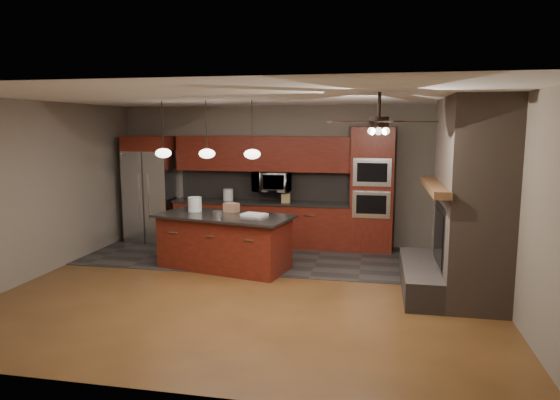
% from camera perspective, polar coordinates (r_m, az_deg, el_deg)
% --- Properties ---
extents(ground, '(7.00, 7.00, 0.00)m').
position_cam_1_polar(ground, '(7.57, -3.28, -10.03)').
color(ground, brown).
rests_on(ground, ground).
extents(ceiling, '(7.00, 6.00, 0.02)m').
position_cam_1_polar(ceiling, '(7.19, -3.47, 11.63)').
color(ceiling, white).
rests_on(ceiling, back_wall).
extents(back_wall, '(7.00, 0.02, 2.80)m').
position_cam_1_polar(back_wall, '(10.16, 0.87, 2.82)').
color(back_wall, '#6A6054').
rests_on(back_wall, ground).
extents(right_wall, '(0.02, 6.00, 2.80)m').
position_cam_1_polar(right_wall, '(7.22, 24.59, -0.28)').
color(right_wall, '#6A6054').
rests_on(right_wall, ground).
extents(left_wall, '(0.02, 6.00, 2.80)m').
position_cam_1_polar(left_wall, '(8.80, -26.02, 1.07)').
color(left_wall, '#6A6054').
rests_on(left_wall, ground).
extents(slate_tile_patch, '(7.00, 2.40, 0.01)m').
position_cam_1_polar(slate_tile_patch, '(9.25, -0.49, -6.54)').
color(slate_tile_patch, '#312E2C').
rests_on(slate_tile_patch, ground).
extents(fireplace_column, '(1.30, 2.10, 2.80)m').
position_cam_1_polar(fireplace_column, '(7.54, 20.43, -0.50)').
color(fireplace_column, brown).
rests_on(fireplace_column, ground).
extents(back_cabinetry, '(3.59, 0.64, 2.20)m').
position_cam_1_polar(back_cabinetry, '(10.07, -2.06, -0.14)').
color(back_cabinetry, maroon).
rests_on(back_cabinetry, ground).
extents(oven_tower, '(0.80, 0.63, 2.38)m').
position_cam_1_polar(oven_tower, '(9.72, 10.45, 1.18)').
color(oven_tower, maroon).
rests_on(oven_tower, ground).
extents(microwave, '(0.73, 0.41, 0.50)m').
position_cam_1_polar(microwave, '(9.98, -0.94, 2.14)').
color(microwave, silver).
rests_on(microwave, back_cabinetry).
extents(refrigerator, '(0.95, 0.75, 2.19)m').
position_cam_1_polar(refrigerator, '(10.71, -14.54, 1.21)').
color(refrigerator, silver).
rests_on(refrigerator, ground).
extents(kitchen_island, '(2.45, 1.51, 0.92)m').
position_cam_1_polar(kitchen_island, '(8.52, -6.38, -4.73)').
color(kitchen_island, maroon).
rests_on(kitchen_island, ground).
extents(white_bucket, '(0.31, 0.31, 0.25)m').
position_cam_1_polar(white_bucket, '(8.83, -9.71, -0.48)').
color(white_bucket, silver).
rests_on(white_bucket, kitchen_island).
extents(paint_can, '(0.22, 0.22, 0.10)m').
position_cam_1_polar(paint_can, '(8.24, -7.17, -1.59)').
color(paint_can, '#A8A7AC').
rests_on(paint_can, kitchen_island).
extents(paint_tray, '(0.46, 0.38, 0.04)m').
position_cam_1_polar(paint_tray, '(8.30, -2.95, -1.69)').
color(paint_tray, white).
rests_on(paint_tray, kitchen_island).
extents(cardboard_box, '(0.28, 0.24, 0.15)m').
position_cam_1_polar(cardboard_box, '(8.73, -5.58, -0.84)').
color(cardboard_box, '#9B6C50').
rests_on(cardboard_box, kitchen_island).
extents(counter_bucket, '(0.25, 0.25, 0.23)m').
position_cam_1_polar(counter_bucket, '(10.20, -5.94, 0.61)').
color(counter_bucket, silver).
rests_on(counter_bucket, back_cabinetry).
extents(counter_box, '(0.17, 0.13, 0.18)m').
position_cam_1_polar(counter_box, '(9.87, 0.70, 0.26)').
color(counter_box, '#9D8251').
rests_on(counter_box, back_cabinetry).
extents(pendant_left, '(0.26, 0.26, 0.92)m').
position_cam_1_polar(pendant_left, '(8.41, -13.19, 5.27)').
color(pendant_left, black).
rests_on(pendant_left, ceiling).
extents(pendant_center, '(0.26, 0.26, 0.92)m').
position_cam_1_polar(pendant_center, '(8.13, -8.34, 5.30)').
color(pendant_center, black).
rests_on(pendant_center, ceiling).
extents(pendant_right, '(0.26, 0.26, 0.92)m').
position_cam_1_polar(pendant_right, '(7.91, -3.19, 5.29)').
color(pendant_right, black).
rests_on(pendant_right, ceiling).
extents(ceiling_fan, '(1.27, 1.33, 0.41)m').
position_cam_1_polar(ceiling_fan, '(6.15, 11.23, 8.82)').
color(ceiling_fan, black).
rests_on(ceiling_fan, ceiling).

